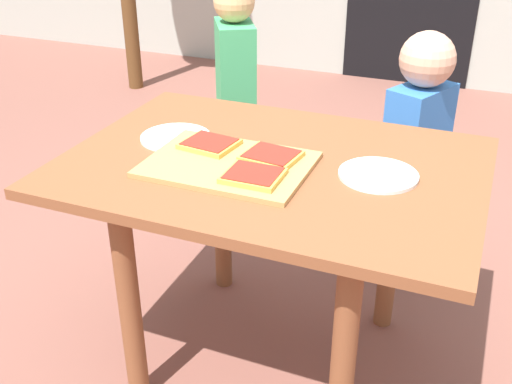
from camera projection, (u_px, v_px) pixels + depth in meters
The scene contains 10 objects.
ground_plane at pixel (270, 355), 2.01m from camera, with size 16.00×16.00×0.00m, color brown.
dining_table at pixel (272, 196), 1.73m from camera, with size 1.13×0.81×0.70m.
cutting_board at pixel (229, 164), 1.65m from camera, with size 0.43×0.32×0.01m, color tan.
pizza_slice_near_right at pixel (252, 175), 1.56m from camera, with size 0.15×0.13×0.02m.
pizza_slice_far_right at pixel (272, 156), 1.66m from camera, with size 0.16×0.14×0.02m.
pizza_slice_far_left at pixel (210, 144), 1.73m from camera, with size 0.16×0.14×0.02m.
plate_white_right at pixel (378, 175), 1.60m from camera, with size 0.21×0.21×0.01m, color silver.
plate_white_left at pixel (176, 137), 1.82m from camera, with size 0.21×0.21×0.01m, color white.
child_left at pixel (236, 94), 2.51m from camera, with size 0.24×0.28×1.03m.
child_right at pixel (417, 139), 2.20m from camera, with size 0.23×0.28×0.93m.
Camera 1 is at (0.53, -1.43, 1.41)m, focal length 43.23 mm.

